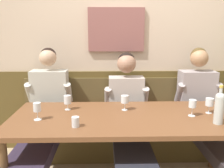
{
  "coord_description": "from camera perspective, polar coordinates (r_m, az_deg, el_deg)",
  "views": [
    {
      "loc": [
        -0.2,
        -1.95,
        1.52
      ],
      "look_at": [
        -0.14,
        0.44,
        0.99
      ],
      "focal_mm": 38.78,
      "sensor_mm": 36.0,
      "label": 1
    }
  ],
  "objects": [
    {
      "name": "person_left_seat",
      "position": [
        2.57,
        3.98,
        -7.93
      ],
      "size": [
        0.51,
        1.31,
        1.27
      ],
      "color": "#332E3D",
      "rests_on": "ground"
    },
    {
      "name": "wine_glass_center_rear",
      "position": [
        2.35,
        3.03,
        -3.77
      ],
      "size": [
        0.07,
        0.07,
        0.15
      ],
      "color": "silver",
      "rests_on": "dining_table"
    },
    {
      "name": "wine_glass_by_bottle",
      "position": [
        2.43,
        22.01,
        -4.12
      ],
      "size": [
        0.07,
        0.07,
        0.14
      ],
      "color": "silver",
      "rests_on": "dining_table"
    },
    {
      "name": "wine_bottle_green_tall",
      "position": [
        2.18,
        23.98,
        -4.97
      ],
      "size": [
        0.08,
        0.08,
        0.33
      ],
      "color": "#B5BFBB",
      "rests_on": "dining_table"
    },
    {
      "name": "water_tumbler_left",
      "position": [
        1.99,
        -8.61,
        -8.81
      ],
      "size": [
        0.06,
        0.06,
        0.08
      ],
      "primitive_type": "cylinder",
      "color": "silver",
      "rests_on": "dining_table"
    },
    {
      "name": "dining_table",
      "position": [
        2.25,
        3.82,
        -9.36
      ],
      "size": [
        2.13,
        0.89,
        0.76
      ],
      "color": "brown",
      "rests_on": "ground"
    },
    {
      "name": "wine_glass_near_bucket",
      "position": [
        2.3,
        18.44,
        -4.62
      ],
      "size": [
        0.07,
        0.07,
        0.15
      ],
      "color": "silver",
      "rests_on": "dining_table"
    },
    {
      "name": "wine_glass_right_end",
      "position": [
        2.19,
        -17.24,
        -5.39
      ],
      "size": [
        0.07,
        0.07,
        0.15
      ],
      "color": "silver",
      "rests_on": "dining_table"
    },
    {
      "name": "person_center_left_seat",
      "position": [
        2.65,
        -15.87,
        -7.58
      ],
      "size": [
        0.52,
        1.3,
        1.33
      ],
      "color": "#27323F",
      "rests_on": "ground"
    },
    {
      "name": "room_wall_back",
      "position": [
        3.05,
        2.35,
        10.3
      ],
      "size": [
        6.8,
        0.12,
        2.8
      ],
      "color": "beige",
      "rests_on": "ground"
    },
    {
      "name": "person_right_seat",
      "position": [
        2.79,
        21.48,
        -6.71
      ],
      "size": [
        0.51,
        1.31,
        1.33
      ],
      "color": "#262E35",
      "rests_on": "ground"
    },
    {
      "name": "wine_glass_mid_left",
      "position": [
        2.4,
        -10.45,
        -3.81
      ],
      "size": [
        0.07,
        0.07,
        0.14
      ],
      "color": "silver",
      "rests_on": "dining_table"
    },
    {
      "name": "wall_bench",
      "position": [
        3.05,
        2.5,
        -11.47
      ],
      "size": [
        2.43,
        0.42,
        0.94
      ],
      "color": "brown",
      "rests_on": "ground"
    },
    {
      "name": "wood_wainscot_panel",
      "position": [
        3.16,
        2.28,
        -6.13
      ],
      "size": [
        6.8,
        0.03,
        1.02
      ],
      "primitive_type": "cube",
      "color": "brown",
      "rests_on": "ground"
    }
  ]
}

